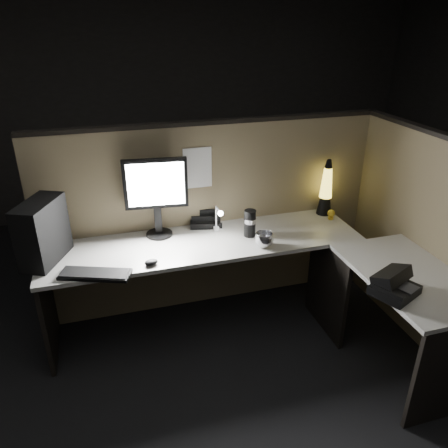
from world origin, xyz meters
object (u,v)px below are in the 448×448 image
object	(u,v)px
monitor	(156,190)
desk_phone	(393,284)
keyboard	(95,274)
lava_lamp	(326,192)
pc_tower	(42,232)

from	to	relation	value
monitor	desk_phone	world-z (taller)	monitor
keyboard	lava_lamp	world-z (taller)	lava_lamp
monitor	lava_lamp	world-z (taller)	monitor
keyboard	lava_lamp	distance (m)	1.91
monitor	desk_phone	bearing A→B (deg)	-37.77
monitor	lava_lamp	xyz separation A→B (m)	(1.37, -0.00, -0.16)
pc_tower	desk_phone	bearing A→B (deg)	-2.06
monitor	desk_phone	distance (m)	1.69
desk_phone	lava_lamp	bearing A→B (deg)	57.13
monitor	keyboard	bearing A→B (deg)	-129.39
keyboard	desk_phone	size ratio (longest dim) A/B	1.40
keyboard	desk_phone	xyz separation A→B (m)	(1.67, -0.68, 0.05)
monitor	keyboard	world-z (taller)	monitor
keyboard	desk_phone	world-z (taller)	desk_phone
monitor	keyboard	xyz separation A→B (m)	(-0.47, -0.47, -0.34)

